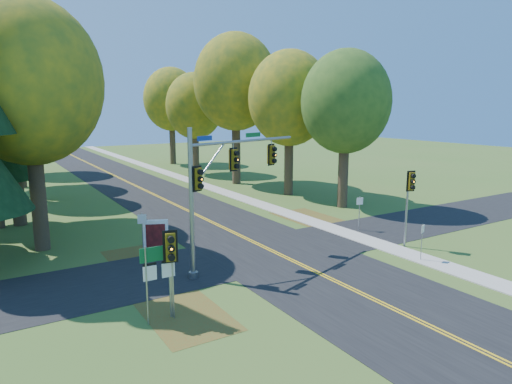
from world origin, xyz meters
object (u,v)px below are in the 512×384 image
route_sign_cluster (159,267)px  info_kiosk (156,237)px  east_signal_pole (410,190)px  traffic_mast (221,178)px

route_sign_cluster → info_kiosk: route_sign_cluster is taller
east_signal_pole → info_kiosk: (-12.96, 6.75, -2.52)m
traffic_mast → route_sign_cluster: size_ratio=2.47×
traffic_mast → east_signal_pole: (10.85, -2.68, -1.19)m
traffic_mast → info_kiosk: traffic_mast is taller
east_signal_pole → route_sign_cluster: 15.78m
traffic_mast → east_signal_pole: 11.24m
traffic_mast → east_signal_pole: bearing=-31.7°
traffic_mast → route_sign_cluster: 6.79m
traffic_mast → route_sign_cluster: (-4.82, -4.08, -2.48)m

